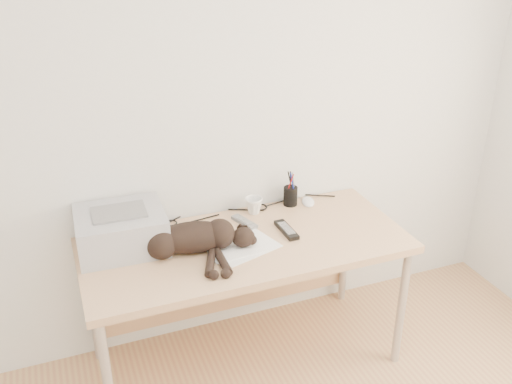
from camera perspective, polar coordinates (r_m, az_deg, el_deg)
name	(u,v)px	position (r m, az deg, el deg)	size (l,w,h in m)	color
wall_back	(220,111)	(2.89, -3.62, 8.04)	(3.50, 3.50, 0.00)	silver
desk	(240,256)	(2.95, -1.61, -6.44)	(1.60, 0.70, 0.74)	#DBAB80
printer	(121,230)	(2.80, -13.34, -3.71)	(0.43, 0.37, 0.20)	#ACACB1
papers	(241,246)	(2.77, -1.51, -5.45)	(0.37, 0.30, 0.01)	white
cat	(189,240)	(2.71, -6.75, -4.78)	(0.70, 0.39, 0.16)	black
mug	(254,206)	(3.06, -0.22, -1.37)	(0.09, 0.09, 0.09)	white
pen_cup	(290,196)	(3.14, 3.47, -0.37)	(0.08, 0.08, 0.20)	black
remote_grey	(244,222)	(2.97, -1.17, -3.02)	(0.05, 0.17, 0.02)	slate
remote_black	(286,230)	(2.90, 3.06, -3.81)	(0.05, 0.19, 0.02)	black
mouse	(308,200)	(3.19, 5.23, -0.77)	(0.07, 0.12, 0.04)	white
cable_tangle	(226,213)	(3.06, -3.04, -2.14)	(1.36, 0.08, 0.01)	black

